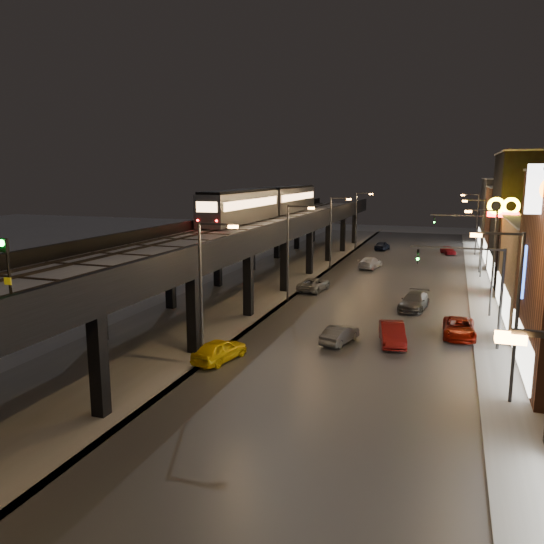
% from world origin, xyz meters
% --- Properties ---
extents(ground, '(220.00, 220.00, 0.00)m').
position_xyz_m(ground, '(0.00, 0.00, 0.00)').
color(ground, silver).
extents(road_surface, '(17.00, 120.00, 0.06)m').
position_xyz_m(road_surface, '(7.50, 35.00, 0.03)').
color(road_surface, '#46474D').
rests_on(road_surface, ground).
extents(sidewalk_right, '(4.00, 120.00, 0.14)m').
position_xyz_m(sidewalk_right, '(17.50, 35.00, 0.07)').
color(sidewalk_right, '#9FA1A8').
rests_on(sidewalk_right, ground).
extents(under_viaduct_pavement, '(11.00, 120.00, 0.06)m').
position_xyz_m(under_viaduct_pavement, '(-6.00, 35.00, 0.03)').
color(under_viaduct_pavement, '#9FA1A8').
rests_on(under_viaduct_pavement, ground).
extents(elevated_viaduct, '(9.00, 100.00, 6.30)m').
position_xyz_m(elevated_viaduct, '(-6.00, 31.84, 5.62)').
color(elevated_viaduct, black).
rests_on(elevated_viaduct, ground).
extents(viaduct_trackbed, '(8.40, 100.00, 0.32)m').
position_xyz_m(viaduct_trackbed, '(-6.01, 31.97, 6.39)').
color(viaduct_trackbed, '#B2B7C1').
rests_on(viaduct_trackbed, elevated_viaduct).
extents(viaduct_parapet_streetside, '(0.30, 100.00, 1.10)m').
position_xyz_m(viaduct_parapet_streetside, '(-1.65, 32.00, 6.85)').
color(viaduct_parapet_streetside, black).
rests_on(viaduct_parapet_streetside, elevated_viaduct).
extents(viaduct_parapet_far, '(0.30, 100.00, 1.10)m').
position_xyz_m(viaduct_parapet_far, '(-10.35, 32.00, 6.85)').
color(viaduct_parapet_far, black).
rests_on(viaduct_parapet_far, elevated_viaduct).
extents(building_e, '(12.20, 12.20, 10.16)m').
position_xyz_m(building_e, '(23.99, 62.00, 5.08)').
color(building_e, brown).
rests_on(building_e, ground).
extents(building_f, '(12.20, 16.20, 11.16)m').
position_xyz_m(building_f, '(23.99, 76.00, 5.58)').
color(building_f, '#333335').
rests_on(building_f, ground).
extents(streetlight_left_1, '(2.57, 0.28, 9.00)m').
position_xyz_m(streetlight_left_1, '(-0.43, 13.00, 5.24)').
color(streetlight_left_1, '#38383A').
rests_on(streetlight_left_1, ground).
extents(streetlight_right_1, '(2.56, 0.28, 9.00)m').
position_xyz_m(streetlight_right_1, '(16.73, 13.00, 5.24)').
color(streetlight_right_1, '#38383A').
rests_on(streetlight_right_1, ground).
extents(streetlight_left_2, '(2.57, 0.28, 9.00)m').
position_xyz_m(streetlight_left_2, '(-0.43, 31.00, 5.24)').
color(streetlight_left_2, '#38383A').
rests_on(streetlight_left_2, ground).
extents(streetlight_right_2, '(2.56, 0.28, 9.00)m').
position_xyz_m(streetlight_right_2, '(16.73, 31.00, 5.24)').
color(streetlight_right_2, '#38383A').
rests_on(streetlight_right_2, ground).
extents(streetlight_left_3, '(2.57, 0.28, 9.00)m').
position_xyz_m(streetlight_left_3, '(-0.43, 49.00, 5.24)').
color(streetlight_left_3, '#38383A').
rests_on(streetlight_left_3, ground).
extents(streetlight_right_3, '(2.56, 0.28, 9.00)m').
position_xyz_m(streetlight_right_3, '(16.73, 49.00, 5.24)').
color(streetlight_right_3, '#38383A').
rests_on(streetlight_right_3, ground).
extents(streetlight_left_4, '(2.57, 0.28, 9.00)m').
position_xyz_m(streetlight_left_4, '(-0.43, 67.00, 5.24)').
color(streetlight_left_4, '#38383A').
rests_on(streetlight_left_4, ground).
extents(streetlight_right_4, '(2.56, 0.28, 9.00)m').
position_xyz_m(streetlight_right_4, '(16.73, 67.00, 5.24)').
color(streetlight_right_4, '#38383A').
rests_on(streetlight_right_4, ground).
extents(traffic_light_rig_a, '(6.10, 0.34, 7.00)m').
position_xyz_m(traffic_light_rig_a, '(15.84, 22.00, 4.50)').
color(traffic_light_rig_a, '#38383A').
rests_on(traffic_light_rig_a, ground).
extents(traffic_light_rig_b, '(6.10, 0.34, 7.00)m').
position_xyz_m(traffic_light_rig_b, '(15.84, 52.00, 4.50)').
color(traffic_light_rig_b, '#38383A').
rests_on(traffic_light_rig_b, ground).
extents(subway_train, '(2.93, 35.46, 3.51)m').
position_xyz_m(subway_train, '(-8.50, 47.83, 8.36)').
color(subway_train, gray).
rests_on(subway_train, viaduct_trackbed).
extents(rail_signal, '(0.33, 0.42, 2.85)m').
position_xyz_m(rail_signal, '(-2.10, -0.23, 8.64)').
color(rail_signal, black).
rests_on(rail_signal, viaduct_trackbed).
extents(car_taxi, '(2.61, 4.54, 1.45)m').
position_xyz_m(car_taxi, '(0.05, 13.93, 0.73)').
color(car_taxi, yellow).
rests_on(car_taxi, ground).
extents(car_near_white, '(2.25, 4.04, 1.26)m').
position_xyz_m(car_near_white, '(6.57, 20.01, 0.63)').
color(car_near_white, '#525459').
rests_on(car_near_white, ground).
extents(car_mid_silver, '(2.74, 5.05, 1.34)m').
position_xyz_m(car_mid_silver, '(0.53, 36.10, 0.67)').
color(car_mid_silver, gray).
rests_on(car_mid_silver, ground).
extents(car_mid_dark, '(2.80, 5.23, 1.44)m').
position_xyz_m(car_mid_dark, '(4.06, 51.05, 0.72)').
color(car_mid_dark, silver).
rests_on(car_mid_dark, ground).
extents(car_far_white, '(2.25, 4.29, 1.39)m').
position_xyz_m(car_far_white, '(3.38, 68.04, 0.70)').
color(car_far_white, black).
rests_on(car_far_white, ground).
extents(car_onc_silver, '(2.47, 4.82, 1.51)m').
position_xyz_m(car_onc_silver, '(10.09, 20.97, 0.76)').
color(car_onc_silver, maroon).
rests_on(car_onc_silver, ground).
extents(car_onc_dark, '(2.34, 4.87, 1.34)m').
position_xyz_m(car_onc_dark, '(14.54, 24.24, 0.67)').
color(car_onc_dark, maroon).
rests_on(car_onc_dark, ground).
extents(car_onc_white, '(2.70, 5.27, 1.47)m').
position_xyz_m(car_onc_white, '(10.83, 31.48, 0.73)').
color(car_onc_white, '#4C4E50').
rests_on(car_onc_white, ground).
extents(car_onc_red, '(2.60, 4.01, 1.27)m').
position_xyz_m(car_onc_red, '(13.22, 66.78, 0.64)').
color(car_onc_red, maroon).
rests_on(car_onc_red, ground).
extents(sign_mcdonalds, '(2.88, 0.79, 9.69)m').
position_xyz_m(sign_mcdonalds, '(18.00, 37.94, 7.84)').
color(sign_mcdonalds, '#38383A').
rests_on(sign_mcdonalds, ground).
extents(sign_carwash, '(1.46, 0.35, 7.56)m').
position_xyz_m(sign_carwash, '(18.50, 19.58, 5.28)').
color(sign_carwash, '#38383A').
rests_on(sign_carwash, ground).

